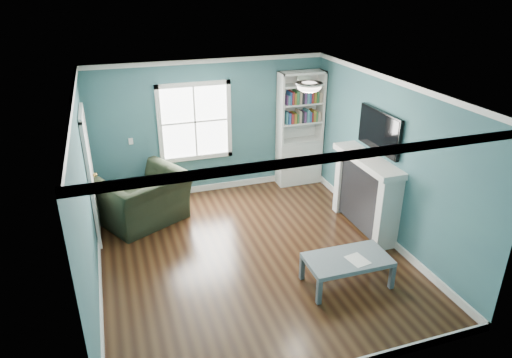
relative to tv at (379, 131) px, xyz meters
name	(u,v)px	position (x,y,z in m)	size (l,w,h in m)	color
floor	(251,255)	(-2.20, -0.20, -1.72)	(5.00, 5.00, 0.00)	black
room_walls	(251,160)	(-2.20, -0.20, -0.14)	(5.00, 5.00, 5.00)	#355C68
trim	(251,183)	(-2.20, -0.20, -0.49)	(4.50, 5.00, 2.60)	white
window	(195,122)	(-2.50, 2.29, -0.27)	(1.40, 0.06, 1.50)	white
bookshelf	(299,140)	(-0.43, 2.10, -0.80)	(0.90, 0.35, 2.31)	silver
fireplace	(366,194)	(-0.12, 0.00, -1.09)	(0.44, 1.58, 1.30)	black
tv	(379,131)	(0.00, 0.00, 0.00)	(0.06, 1.10, 0.65)	black
door	(90,175)	(-4.42, 1.20, -0.65)	(0.12, 0.98, 2.17)	silver
ceiling_fixture	(309,86)	(-1.30, -0.10, 0.82)	(0.38, 0.38, 0.15)	white
light_switch	(131,141)	(-3.70, 2.28, -0.52)	(0.08, 0.01, 0.12)	white
recliner	(143,190)	(-3.63, 1.40, -1.12)	(1.38, 0.89, 1.20)	black
coffee_table	(347,261)	(-1.15, -1.30, -1.36)	(1.17, 0.65, 0.42)	#444C51
paper_sheet	(357,260)	(-1.05, -1.39, -1.30)	(0.24, 0.31, 0.00)	white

